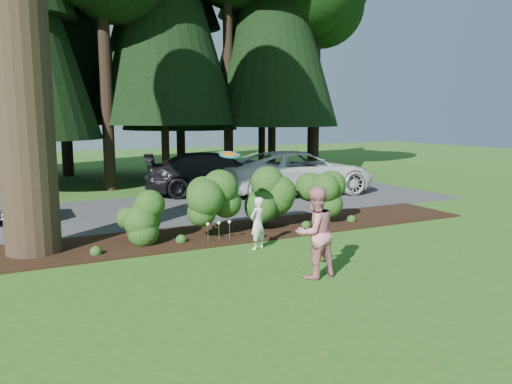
# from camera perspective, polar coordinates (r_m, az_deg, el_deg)

# --- Properties ---
(ground) EXTENTS (80.00, 80.00, 0.00)m
(ground) POSITION_cam_1_polar(r_m,az_deg,el_deg) (10.97, 2.10, -8.44)
(ground) COLOR #265D1A
(ground) RESTS_ON ground
(mulch_bed) EXTENTS (16.00, 2.50, 0.05)m
(mulch_bed) POSITION_cam_1_polar(r_m,az_deg,el_deg) (13.79, -4.46, -4.77)
(mulch_bed) COLOR black
(mulch_bed) RESTS_ON ground
(driveway) EXTENTS (22.00, 6.00, 0.03)m
(driveway) POSITION_cam_1_polar(r_m,az_deg,el_deg) (17.72, -9.70, -1.89)
(driveway) COLOR #38383A
(driveway) RESTS_ON ground
(shrub_row) EXTENTS (6.53, 1.60, 1.61)m
(shrub_row) POSITION_cam_1_polar(r_m,az_deg,el_deg) (13.84, -1.37, -1.38)
(shrub_row) COLOR #1B3C12
(shrub_row) RESTS_ON ground
(lily_cluster) EXTENTS (0.69, 0.09, 0.57)m
(lily_cluster) POSITION_cam_1_polar(r_m,az_deg,el_deg) (12.81, -4.28, -3.65)
(lily_cluster) COLOR #1B3C12
(lily_cluster) RESTS_ON ground
(car_white_suv) EXTENTS (6.65, 3.51, 1.78)m
(car_white_suv) POSITION_cam_1_polar(r_m,az_deg,el_deg) (20.74, 4.86, 2.27)
(car_white_suv) COLOR silver
(car_white_suv) RESTS_ON driveway
(car_dark_suv) EXTENTS (6.31, 3.74, 1.71)m
(car_dark_suv) POSITION_cam_1_polar(r_m,az_deg,el_deg) (20.64, -4.44, 2.15)
(car_dark_suv) COLOR black
(car_dark_suv) RESTS_ON driveway
(child) EXTENTS (0.55, 0.47, 1.29)m
(child) POSITION_cam_1_polar(r_m,az_deg,el_deg) (12.17, 0.19, -3.58)
(child) COLOR white
(child) RESTS_ON ground
(adult) EXTENTS (0.96, 0.78, 1.84)m
(adult) POSITION_cam_1_polar(r_m,az_deg,el_deg) (10.06, 6.74, -4.63)
(adult) COLOR red
(adult) RESTS_ON ground
(frisbee) EXTENTS (0.51, 0.50, 0.14)m
(frisbee) POSITION_cam_1_polar(r_m,az_deg,el_deg) (11.95, -3.03, 4.30)
(frisbee) COLOR teal
(frisbee) RESTS_ON ground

